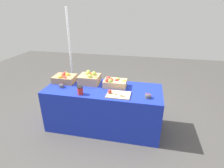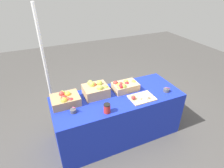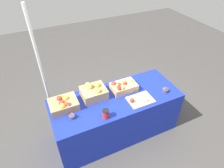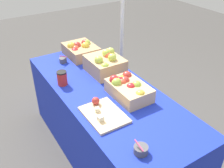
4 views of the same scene
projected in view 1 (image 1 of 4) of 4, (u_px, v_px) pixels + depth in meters
name	position (u px, v px, depth m)	size (l,w,h in m)	color
ground_plane	(104.00, 125.00, 3.18)	(10.00, 10.00, 0.00)	#474442
table	(104.00, 108.00, 3.03)	(1.90, 0.76, 0.74)	#192DB7
apple_crate_left	(65.00, 78.00, 3.10)	(0.37, 0.30, 0.17)	tan
apple_crate_middle	(90.00, 79.00, 3.04)	(0.35, 0.30, 0.21)	tan
apple_crate_right	(114.00, 82.00, 2.92)	(0.37, 0.25, 0.16)	tan
cutting_board_front	(118.00, 94.00, 2.65)	(0.35, 0.26, 0.08)	#D1B284
sample_bowl_near	(148.00, 96.00, 2.57)	(0.09, 0.09, 0.09)	#4C4C51
sample_bowl_mid	(61.00, 86.00, 2.91)	(0.08, 0.09, 0.10)	#4C4C51
coffee_cup	(80.00, 90.00, 2.66)	(0.09, 0.09, 0.13)	red
tent_pole	(71.00, 59.00, 3.62)	(0.04, 0.04, 1.98)	white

